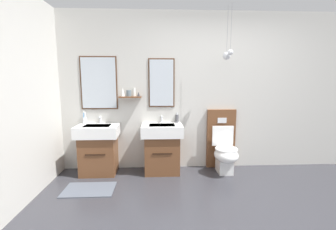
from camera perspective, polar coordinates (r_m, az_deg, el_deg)
The scene contains 9 objects.
wall_back at distance 4.03m, azimuth 11.75°, elevation 5.65°, with size 5.43×0.52×2.58m.
bath_mat at distance 3.50m, azimuth -18.76°, elevation -16.91°, with size 0.68×0.44×0.01m, color #474C56.
vanity_sink_left at distance 3.90m, azimuth -16.65°, elevation -7.68°, with size 0.65×0.49×0.79m.
tap_on_left_sink at distance 3.97m, azimuth -16.31°, elevation -0.92°, with size 0.03×0.13×0.11m.
vanity_sink_right at distance 3.79m, azimuth -1.47°, elevation -7.80°, with size 0.65×0.49×0.79m.
tap_on_right_sink at distance 3.86m, azimuth -1.56°, elevation -0.84°, with size 0.03×0.13×0.11m.
toilet at distance 3.95m, azimuth 13.43°, elevation -7.99°, with size 0.48×0.63×1.00m.
toothbrush_cup at distance 4.03m, azimuth -19.73°, elevation -1.19°, with size 0.07×0.07×0.21m.
soap_dispenser at distance 3.87m, azimuth 2.21°, elevation -0.82°, with size 0.06×0.06×0.17m.
Camera 1 is at (-1.02, -2.02, 1.49)m, focal length 24.84 mm.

